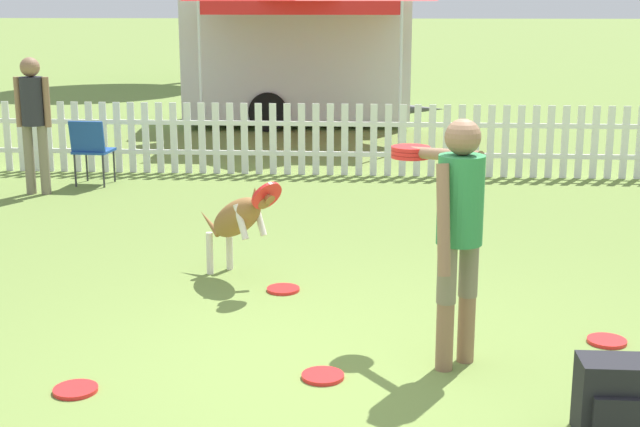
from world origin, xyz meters
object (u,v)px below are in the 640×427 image
(frisbee_midfield, at_px, (323,376))
(frisbee_far_scatter, at_px, (607,341))
(leaping_dog, at_px, (239,218))
(equipment_trailer, at_px, (295,58))
(frisbee_near_handler, at_px, (76,390))
(spectator_standing, at_px, (33,112))
(handler_person, at_px, (455,213))
(backpack_on_grass, at_px, (611,399))
(frisbee_near_dog, at_px, (283,289))
(folding_chair_blue_left, at_px, (91,146))

(frisbee_midfield, relative_size, frisbee_far_scatter, 1.00)
(leaping_dog, distance_m, equipment_trailer, 9.66)
(equipment_trailer, bearing_deg, frisbee_near_handler, -96.98)
(leaping_dog, height_order, spectator_standing, spectator_standing)
(frisbee_far_scatter, bearing_deg, handler_person, -159.24)
(leaping_dog, height_order, backpack_on_grass, leaping_dog)
(frisbee_near_handler, height_order, frisbee_near_dog, same)
(backpack_on_grass, xyz_separation_m, spectator_standing, (-5.25, 5.69, 0.76))
(equipment_trailer, bearing_deg, handler_person, -85.86)
(leaping_dog, relative_size, frisbee_far_scatter, 3.40)
(leaping_dog, bearing_deg, frisbee_far_scatter, 111.28)
(handler_person, distance_m, frisbee_near_handler, 2.48)
(frisbee_near_handler, height_order, frisbee_far_scatter, same)
(handler_person, relative_size, frisbee_near_dog, 5.97)
(frisbee_far_scatter, distance_m, equipment_trailer, 11.34)
(frisbee_far_scatter, distance_m, backpack_on_grass, 1.38)
(spectator_standing, height_order, equipment_trailer, equipment_trailer)
(leaping_dog, bearing_deg, spectator_standing, -91.61)
(spectator_standing, bearing_deg, frisbee_far_scatter, 142.65)
(leaping_dog, distance_m, frisbee_midfield, 2.14)
(frisbee_midfield, relative_size, equipment_trailer, 0.05)
(frisbee_midfield, height_order, equipment_trailer, equipment_trailer)
(handler_person, height_order, leaping_dog, handler_person)
(folding_chair_blue_left, bearing_deg, frisbee_near_handler, 110.89)
(frisbee_near_dog, distance_m, frisbee_midfield, 1.70)
(handler_person, height_order, frisbee_near_dog, handler_person)
(folding_chair_blue_left, bearing_deg, frisbee_far_scatter, 140.03)
(frisbee_near_dog, distance_m, frisbee_far_scatter, 2.46)
(backpack_on_grass, bearing_deg, frisbee_far_scatter, 76.84)
(frisbee_near_handler, height_order, backpack_on_grass, backpack_on_grass)
(leaping_dog, xyz_separation_m, folding_chair_blue_left, (-2.42, 3.67, -0.03))
(folding_chair_blue_left, distance_m, equipment_trailer, 6.31)
(leaping_dog, bearing_deg, backpack_on_grass, 88.45)
(leaping_dog, xyz_separation_m, frisbee_near_handler, (-0.62, -2.21, -0.51))
(frisbee_near_dog, distance_m, folding_chair_blue_left, 4.86)
(frisbee_far_scatter, bearing_deg, backpack_on_grass, -103.16)
(handler_person, xyz_separation_m, backpack_on_grass, (0.76, -0.93, -0.76))
(backpack_on_grass, bearing_deg, folding_chair_blue_left, 127.49)
(leaping_dog, height_order, frisbee_far_scatter, leaping_dog)
(handler_person, relative_size, folding_chair_blue_left, 1.89)
(frisbee_near_handler, distance_m, backpack_on_grass, 2.99)
(frisbee_midfield, bearing_deg, equipment_trailer, 96.33)
(frisbee_near_handler, bearing_deg, frisbee_near_dog, 62.62)
(handler_person, bearing_deg, backpack_on_grass, -95.12)
(folding_chair_blue_left, bearing_deg, handler_person, 131.07)
(frisbee_near_dog, relative_size, backpack_on_grass, 0.61)
(frisbee_near_dog, relative_size, frisbee_midfield, 1.00)
(handler_person, xyz_separation_m, folding_chair_blue_left, (-4.01, 5.28, -0.48))
(leaping_dog, distance_m, folding_chair_blue_left, 4.39)
(leaping_dog, xyz_separation_m, frisbee_near_dog, (0.39, -0.27, -0.51))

